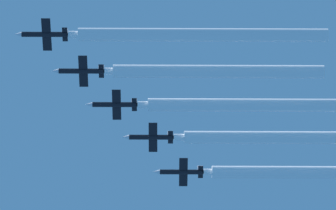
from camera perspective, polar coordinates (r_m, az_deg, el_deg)
The scene contains 10 objects.
jet_lead at distance 302.77m, azimuth -5.66°, elevation 3.19°, with size 9.09×13.24×3.18m.
jet_second_echelon at distance 306.31m, azimuth -4.01°, elevation 1.54°, with size 9.09×13.24×3.18m.
jet_third_echelon at distance 310.56m, azimuth -2.50°, elevation 0.02°, with size 9.09×13.24×3.18m.
jet_fourth_echelon at distance 314.26m, azimuth -0.84°, elevation -1.46°, with size 9.09×13.24×3.18m.
jet_fifth_echelon at distance 319.65m, azimuth 0.54°, elevation -3.03°, with size 9.09×13.24×3.18m.
smoke_trail_lead at distance 301.43m, azimuth 1.36°, elevation 3.18°, with size 3.17×61.86×3.17m.
smoke_trail_second_echelon at distance 305.82m, azimuth 2.10°, elevation 1.52°, with size 3.17×53.10×3.17m.
smoke_trail_third_echelon at distance 311.42m, azimuth 4.78°, elevation -0.00°, with size 3.17×66.95×3.17m.
smoke_trail_fourth_echelon at distance 316.36m, azimuth 6.56°, elevation -1.47°, with size 3.17×69.46×3.17m.
smoke_trail_fifth_echelon at distance 321.74m, azimuth 6.49°, elevation -3.03°, with size 3.17×54.62×3.17m.
Camera 1 is at (-182.55, -11.88, 2.49)m, focal length 135.32 mm.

